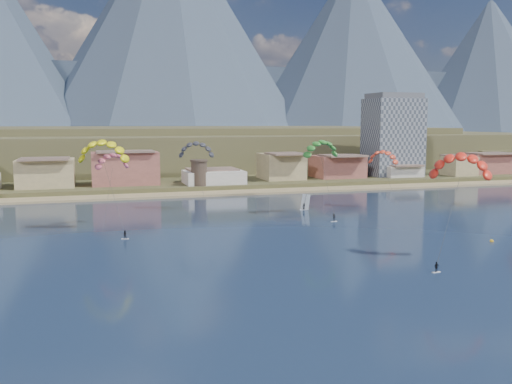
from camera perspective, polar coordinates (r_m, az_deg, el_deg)
ground at (r=74.91m, az=7.18°, el=-10.59°), size 2400.00×2400.00×0.00m
beach at (r=175.04m, az=-6.99°, el=-0.25°), size 2200.00×12.00×0.90m
land at (r=626.20m, az=-14.09°, el=4.91°), size 2200.00×900.00×4.00m
foothills at (r=302.32m, az=-6.91°, el=4.56°), size 940.00×210.00×18.00m
mountain_ridge at (r=897.96m, az=-16.19°, el=15.10°), size 2060.00×480.00×400.00m
town at (r=188.01m, az=-19.99°, el=2.26°), size 400.00×24.00×12.00m
apartment_tower at (r=224.39m, az=13.94°, el=5.72°), size 20.00×16.00×32.00m
watchtower at (r=183.08m, az=-5.90°, el=2.02°), size 5.82×5.82×8.60m
kitesurfer_yellow at (r=119.82m, az=-15.51°, el=4.42°), size 11.82×14.30×21.11m
kitesurfer_orange at (r=97.88m, az=20.37°, el=2.94°), size 15.00×12.22×20.10m
kitesurfer_green at (r=136.38m, az=6.75°, el=4.67°), size 10.20×12.79×19.91m
distant_kite_pink at (r=124.38m, az=-14.63°, el=3.37°), size 8.42×6.89×17.74m
distant_kite_dark at (r=143.80m, az=-6.19°, el=4.65°), size 10.17×7.03×19.57m
distant_kite_orange at (r=151.99m, az=12.98°, el=3.76°), size 7.99×8.52×17.13m
windsurfer at (r=145.19m, az=5.04°, el=-1.34°), size 2.33×2.54×4.09m
buoy at (r=115.88m, az=23.15°, el=-4.68°), size 0.71×0.71×0.71m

